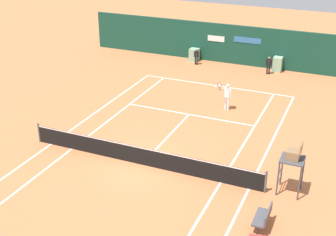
% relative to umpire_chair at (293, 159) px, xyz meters
% --- Properties ---
extents(ground_plane, '(80.00, 80.00, 0.01)m').
position_rel_umpire_chair_xyz_m(ground_plane, '(-6.96, 0.13, -1.67)').
color(ground_plane, '#C67042').
extents(tennis_net, '(12.10, 0.10, 1.07)m').
position_rel_umpire_chair_xyz_m(tennis_net, '(-6.96, -0.44, -1.17)').
color(tennis_net, '#4C4C51').
rests_on(tennis_net, ground_plane).
extents(sponsor_back_wall, '(25.00, 1.02, 3.06)m').
position_rel_umpire_chair_xyz_m(sponsor_back_wall, '(-6.96, 16.53, -0.19)').
color(sponsor_back_wall, '#144233').
rests_on(sponsor_back_wall, ground_plane).
extents(umpire_chair, '(1.00, 1.00, 2.48)m').
position_rel_umpire_chair_xyz_m(umpire_chair, '(0.00, 0.00, 0.00)').
color(umpire_chair, '#47474C').
rests_on(umpire_chair, ground_plane).
extents(player_bench, '(0.54, 1.24, 0.88)m').
position_rel_umpire_chair_xyz_m(player_bench, '(-0.50, -2.85, -1.17)').
color(player_bench, '#38383D').
rests_on(player_bench, ground_plane).
extents(player_on_baseline, '(0.80, 0.67, 1.86)m').
position_rel_umpire_chair_xyz_m(player_on_baseline, '(-5.12, 7.55, -0.69)').
color(player_on_baseline, white).
rests_on(player_on_baseline, ground_plane).
extents(ball_kid_centre_post, '(0.45, 0.20, 1.35)m').
position_rel_umpire_chair_xyz_m(ball_kid_centre_post, '(-4.20, 15.09, -0.90)').
color(ball_kid_centre_post, black).
rests_on(ball_kid_centre_post, ground_plane).
extents(ball_kid_right_post, '(0.41, 0.18, 1.24)m').
position_rel_umpire_chair_xyz_m(ball_kid_right_post, '(-9.88, 15.09, -0.96)').
color(ball_kid_right_post, black).
rests_on(ball_kid_right_post, ground_plane).
extents(tennis_ball_by_sideline, '(0.07, 0.07, 0.07)m').
position_rel_umpire_chair_xyz_m(tennis_ball_by_sideline, '(-11.30, 5.76, -1.64)').
color(tennis_ball_by_sideline, '#CCE033').
rests_on(tennis_ball_by_sideline, ground_plane).
extents(tennis_ball_mid_court, '(0.07, 0.07, 0.07)m').
position_rel_umpire_chair_xyz_m(tennis_ball_mid_court, '(-7.91, 8.19, -1.64)').
color(tennis_ball_mid_court, '#CCE033').
rests_on(tennis_ball_mid_court, ground_plane).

